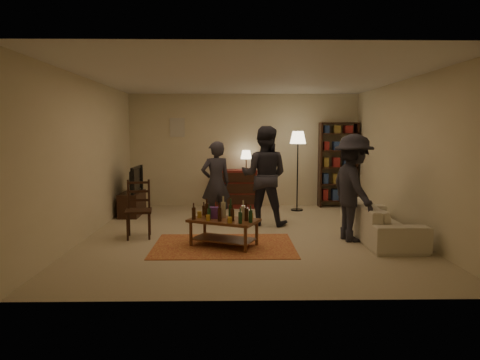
{
  "coord_description": "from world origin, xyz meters",
  "views": [
    {
      "loc": [
        -0.27,
        -7.37,
        1.78
      ],
      "look_at": [
        -0.14,
        0.1,
        0.95
      ],
      "focal_mm": 32.0,
      "sensor_mm": 36.0,
      "label": 1
    }
  ],
  "objects_px": {
    "dining_chair": "(139,207)",
    "sofa": "(381,221)",
    "tv_stand": "(132,197)",
    "person_left": "(216,183)",
    "coffee_table": "(224,222)",
    "floor_lamp": "(298,143)",
    "dresser": "(236,188)",
    "person_by_sofa": "(353,188)",
    "person_right": "(264,176)",
    "bookshelf": "(338,164)"
  },
  "relations": [
    {
      "from": "dining_chair",
      "to": "sofa",
      "type": "xyz_separation_m",
      "value": [
        4.07,
        -0.23,
        -0.22
      ]
    },
    {
      "from": "coffee_table",
      "to": "person_right",
      "type": "distance_m",
      "value": 1.85
    },
    {
      "from": "tv_stand",
      "to": "person_left",
      "type": "distance_m",
      "value": 2.11
    },
    {
      "from": "person_left",
      "to": "tv_stand",
      "type": "bearing_deg",
      "value": -46.94
    },
    {
      "from": "dresser",
      "to": "person_right",
      "type": "relative_size",
      "value": 0.71
    },
    {
      "from": "dresser",
      "to": "person_by_sofa",
      "type": "bearing_deg",
      "value": -59.27
    },
    {
      "from": "tv_stand",
      "to": "person_right",
      "type": "relative_size",
      "value": 0.56
    },
    {
      "from": "bookshelf",
      "to": "dresser",
      "type": "bearing_deg",
      "value": -178.43
    },
    {
      "from": "dining_chair",
      "to": "dresser",
      "type": "distance_m",
      "value": 3.34
    },
    {
      "from": "dining_chair",
      "to": "sofa",
      "type": "distance_m",
      "value": 4.09
    },
    {
      "from": "coffee_table",
      "to": "dining_chair",
      "type": "height_order",
      "value": "dining_chair"
    },
    {
      "from": "person_left",
      "to": "person_right",
      "type": "relative_size",
      "value": 0.85
    },
    {
      "from": "dresser",
      "to": "floor_lamp",
      "type": "distance_m",
      "value": 1.81
    },
    {
      "from": "person_by_sofa",
      "to": "tv_stand",
      "type": "bearing_deg",
      "value": 51.73
    },
    {
      "from": "sofa",
      "to": "person_by_sofa",
      "type": "height_order",
      "value": "person_by_sofa"
    },
    {
      "from": "coffee_table",
      "to": "sofa",
      "type": "relative_size",
      "value": 0.57
    },
    {
      "from": "coffee_table",
      "to": "floor_lamp",
      "type": "relative_size",
      "value": 0.66
    },
    {
      "from": "coffee_table",
      "to": "person_by_sofa",
      "type": "xyz_separation_m",
      "value": [
        2.11,
        0.33,
        0.49
      ]
    },
    {
      "from": "sofa",
      "to": "dining_chair",
      "type": "bearing_deg",
      "value": 86.76
    },
    {
      "from": "dining_chair",
      "to": "person_right",
      "type": "distance_m",
      "value": 2.45
    },
    {
      "from": "tv_stand",
      "to": "person_by_sofa",
      "type": "height_order",
      "value": "person_by_sofa"
    },
    {
      "from": "tv_stand",
      "to": "person_by_sofa",
      "type": "distance_m",
      "value": 4.75
    },
    {
      "from": "bookshelf",
      "to": "sofa",
      "type": "bearing_deg",
      "value": -90.82
    },
    {
      "from": "bookshelf",
      "to": "person_right",
      "type": "relative_size",
      "value": 1.06
    },
    {
      "from": "tv_stand",
      "to": "person_left",
      "type": "relative_size",
      "value": 0.66
    },
    {
      "from": "dresser",
      "to": "person_by_sofa",
      "type": "relative_size",
      "value": 0.77
    },
    {
      "from": "tv_stand",
      "to": "floor_lamp",
      "type": "xyz_separation_m",
      "value": [
        3.65,
        0.47,
        1.16
      ]
    },
    {
      "from": "person_left",
      "to": "dresser",
      "type": "bearing_deg",
      "value": -122.85
    },
    {
      "from": "dining_chair",
      "to": "person_by_sofa",
      "type": "distance_m",
      "value": 3.6
    },
    {
      "from": "tv_stand",
      "to": "person_right",
      "type": "distance_m",
      "value": 3.01
    },
    {
      "from": "dresser",
      "to": "floor_lamp",
      "type": "bearing_deg",
      "value": -17.79
    },
    {
      "from": "dresser",
      "to": "person_right",
      "type": "height_order",
      "value": "person_right"
    },
    {
      "from": "coffee_table",
      "to": "sofa",
      "type": "height_order",
      "value": "coffee_table"
    },
    {
      "from": "dresser",
      "to": "person_left",
      "type": "distance_m",
      "value": 1.91
    },
    {
      "from": "dresser",
      "to": "person_left",
      "type": "xyz_separation_m",
      "value": [
        -0.41,
        -1.84,
        0.33
      ]
    },
    {
      "from": "person_right",
      "to": "sofa",
      "type": "bearing_deg",
      "value": 162.62
    },
    {
      "from": "person_left",
      "to": "person_right",
      "type": "height_order",
      "value": "person_right"
    },
    {
      "from": "coffee_table",
      "to": "floor_lamp",
      "type": "height_order",
      "value": "floor_lamp"
    },
    {
      "from": "dresser",
      "to": "floor_lamp",
      "type": "height_order",
      "value": "floor_lamp"
    },
    {
      "from": "dining_chair",
      "to": "dresser",
      "type": "relative_size",
      "value": 0.73
    },
    {
      "from": "dining_chair",
      "to": "person_by_sofa",
      "type": "xyz_separation_m",
      "value": [
        3.57,
        -0.3,
        0.35
      ]
    },
    {
      "from": "sofa",
      "to": "floor_lamp",
      "type": "bearing_deg",
      "value": 20.51
    },
    {
      "from": "person_right",
      "to": "coffee_table",
      "type": "bearing_deg",
      "value": 80.17
    },
    {
      "from": "bookshelf",
      "to": "sofa",
      "type": "height_order",
      "value": "bookshelf"
    },
    {
      "from": "floor_lamp",
      "to": "person_by_sofa",
      "type": "height_order",
      "value": "floor_lamp"
    },
    {
      "from": "dining_chair",
      "to": "tv_stand",
      "type": "bearing_deg",
      "value": 96.91
    },
    {
      "from": "dresser",
      "to": "floor_lamp",
      "type": "relative_size",
      "value": 0.75
    },
    {
      "from": "coffee_table",
      "to": "dresser",
      "type": "distance_m",
      "value": 3.52
    },
    {
      "from": "tv_stand",
      "to": "dining_chair",
      "type": "bearing_deg",
      "value": -73.85
    },
    {
      "from": "coffee_table",
      "to": "bookshelf",
      "type": "relative_size",
      "value": 0.59
    }
  ]
}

